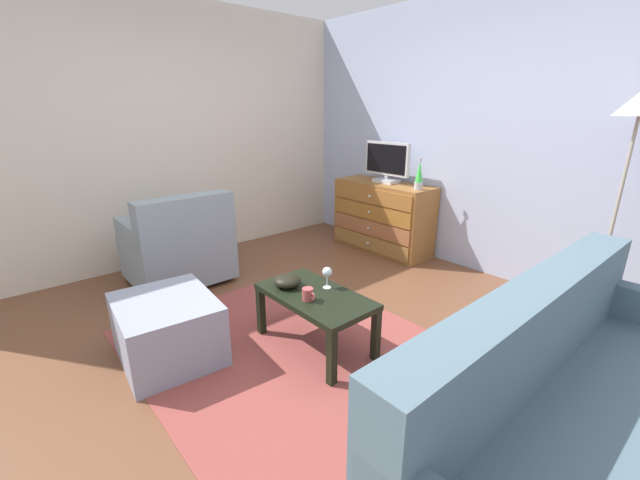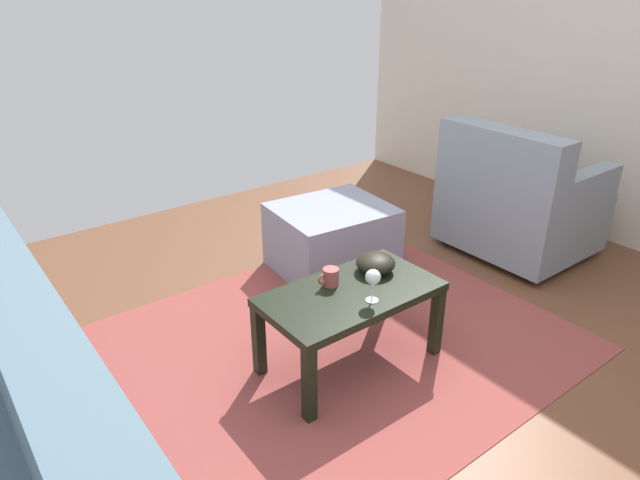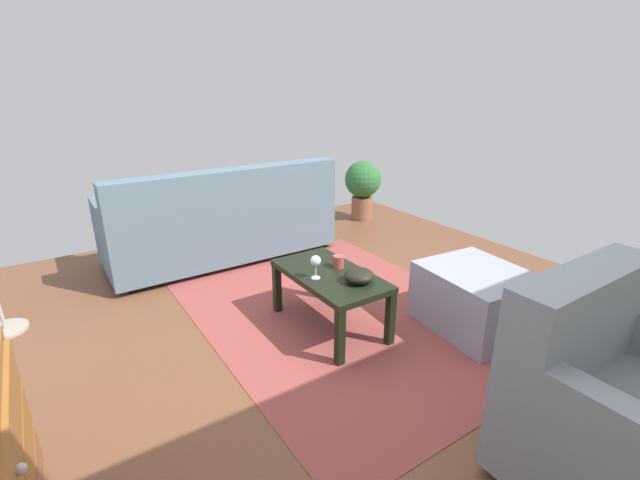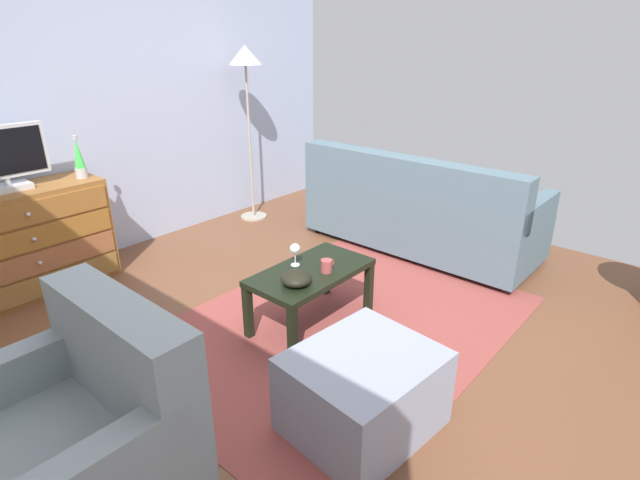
{
  "view_description": "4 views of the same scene",
  "coord_description": "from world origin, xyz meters",
  "px_view_note": "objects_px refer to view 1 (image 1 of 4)",
  "views": [
    {
      "loc": [
        1.99,
        -1.63,
        1.62
      ],
      "look_at": [
        -0.01,
        0.11,
        0.74
      ],
      "focal_mm": 22.26,
      "sensor_mm": 36.0,
      "label": 1
    },
    {
      "loc": [
        1.57,
        1.67,
        1.74
      ],
      "look_at": [
        0.21,
        -0.11,
        0.67
      ],
      "focal_mm": 31.49,
      "sensor_mm": 36.0,
      "label": 2
    },
    {
      "loc": [
        -2.09,
        1.5,
        1.61
      ],
      "look_at": [
        -0.1,
        0.18,
        0.74
      ],
      "focal_mm": 24.4,
      "sensor_mm": 36.0,
      "label": 3
    },
    {
      "loc": [
        -2.08,
        -1.98,
        1.84
      ],
      "look_at": [
        0.2,
        -0.01,
        0.58
      ],
      "focal_mm": 27.57,
      "sensor_mm": 36.0,
      "label": 4
    }
  ],
  "objects_px": {
    "lava_lamp": "(419,176)",
    "wine_glass": "(327,273)",
    "ottoman": "(168,329)",
    "bowl_decorative": "(288,281)",
    "couch_large": "(581,423)",
    "coffee_table": "(315,301)",
    "tv": "(387,162)",
    "mug": "(308,294)",
    "standing_lamp": "(636,127)",
    "armchair": "(179,248)",
    "dresser": "(383,217)"
  },
  "relations": [
    {
      "from": "lava_lamp",
      "to": "ottoman",
      "type": "bearing_deg",
      "value": -89.91
    },
    {
      "from": "tv",
      "to": "bowl_decorative",
      "type": "relative_size",
      "value": 3.1
    },
    {
      "from": "wine_glass",
      "to": "bowl_decorative",
      "type": "height_order",
      "value": "wine_glass"
    },
    {
      "from": "bowl_decorative",
      "to": "couch_large",
      "type": "bearing_deg",
      "value": 6.25
    },
    {
      "from": "wine_glass",
      "to": "armchair",
      "type": "bearing_deg",
      "value": -166.5
    },
    {
      "from": "bowl_decorative",
      "to": "ottoman",
      "type": "height_order",
      "value": "bowl_decorative"
    },
    {
      "from": "lava_lamp",
      "to": "ottoman",
      "type": "distance_m",
      "value": 2.84
    },
    {
      "from": "wine_glass",
      "to": "standing_lamp",
      "type": "relative_size",
      "value": 0.09
    },
    {
      "from": "tv",
      "to": "dresser",
      "type": "bearing_deg",
      "value": -94.76
    },
    {
      "from": "tv",
      "to": "ottoman",
      "type": "height_order",
      "value": "tv"
    },
    {
      "from": "lava_lamp",
      "to": "wine_glass",
      "type": "height_order",
      "value": "lava_lamp"
    },
    {
      "from": "dresser",
      "to": "mug",
      "type": "height_order",
      "value": "dresser"
    },
    {
      "from": "lava_lamp",
      "to": "couch_large",
      "type": "bearing_deg",
      "value": -39.45
    },
    {
      "from": "dresser",
      "to": "couch_large",
      "type": "xyz_separation_m",
      "value": [
        2.66,
        -1.82,
        -0.05
      ]
    },
    {
      "from": "coffee_table",
      "to": "couch_large",
      "type": "height_order",
      "value": "couch_large"
    },
    {
      "from": "bowl_decorative",
      "to": "armchair",
      "type": "height_order",
      "value": "armchair"
    },
    {
      "from": "wine_glass",
      "to": "couch_large",
      "type": "bearing_deg",
      "value": 0.02
    },
    {
      "from": "standing_lamp",
      "to": "mug",
      "type": "bearing_deg",
      "value": -119.72
    },
    {
      "from": "coffee_table",
      "to": "couch_large",
      "type": "bearing_deg",
      "value": 4.52
    },
    {
      "from": "dresser",
      "to": "coffee_table",
      "type": "height_order",
      "value": "dresser"
    },
    {
      "from": "couch_large",
      "to": "armchair",
      "type": "xyz_separation_m",
      "value": [
        -3.29,
        -0.4,
        0.01
      ]
    },
    {
      "from": "coffee_table",
      "to": "wine_glass",
      "type": "relative_size",
      "value": 5.36
    },
    {
      "from": "tv",
      "to": "bowl_decorative",
      "type": "height_order",
      "value": "tv"
    },
    {
      "from": "wine_glass",
      "to": "standing_lamp",
      "type": "height_order",
      "value": "standing_lamp"
    },
    {
      "from": "bowl_decorative",
      "to": "ottoman",
      "type": "distance_m",
      "value": 0.87
    },
    {
      "from": "dresser",
      "to": "bowl_decorative",
      "type": "height_order",
      "value": "dresser"
    },
    {
      "from": "lava_lamp",
      "to": "couch_large",
      "type": "distance_m",
      "value": 2.86
    },
    {
      "from": "couch_large",
      "to": "ottoman",
      "type": "height_order",
      "value": "couch_large"
    },
    {
      "from": "ottoman",
      "to": "lava_lamp",
      "type": "bearing_deg",
      "value": 90.09
    },
    {
      "from": "tv",
      "to": "wine_glass",
      "type": "relative_size",
      "value": 3.84
    },
    {
      "from": "mug",
      "to": "tv",
      "type": "bearing_deg",
      "value": 118.02
    },
    {
      "from": "dresser",
      "to": "coffee_table",
      "type": "relative_size",
      "value": 1.43
    },
    {
      "from": "dresser",
      "to": "tv",
      "type": "xyz_separation_m",
      "value": [
        0.0,
        0.02,
        0.64
      ]
    },
    {
      "from": "lava_lamp",
      "to": "standing_lamp",
      "type": "xyz_separation_m",
      "value": [
        1.74,
        -0.01,
        0.55
      ]
    },
    {
      "from": "lava_lamp",
      "to": "mug",
      "type": "height_order",
      "value": "lava_lamp"
    },
    {
      "from": "tv",
      "to": "mug",
      "type": "xyz_separation_m",
      "value": [
        1.1,
        -2.07,
        -0.6
      ]
    },
    {
      "from": "tv",
      "to": "mug",
      "type": "bearing_deg",
      "value": -61.98
    },
    {
      "from": "lava_lamp",
      "to": "couch_large",
      "type": "relative_size",
      "value": 0.16
    },
    {
      "from": "coffee_table",
      "to": "lava_lamp",
      "type": "bearing_deg",
      "value": 106.32
    },
    {
      "from": "coffee_table",
      "to": "tv",
      "type": "bearing_deg",
      "value": 118.19
    },
    {
      "from": "bowl_decorative",
      "to": "tv",
      "type": "bearing_deg",
      "value": 112.27
    },
    {
      "from": "bowl_decorative",
      "to": "coffee_table",
      "type": "bearing_deg",
      "value": 18.41
    },
    {
      "from": "coffee_table",
      "to": "ottoman",
      "type": "relative_size",
      "value": 1.2
    },
    {
      "from": "couch_large",
      "to": "standing_lamp",
      "type": "xyz_separation_m",
      "value": [
        -0.42,
        1.77,
        1.15
      ]
    },
    {
      "from": "ottoman",
      "to": "standing_lamp",
      "type": "bearing_deg",
      "value": 57.57
    },
    {
      "from": "wine_glass",
      "to": "bowl_decorative",
      "type": "distance_m",
      "value": 0.29
    },
    {
      "from": "coffee_table",
      "to": "couch_large",
      "type": "xyz_separation_m",
      "value": [
        1.6,
        0.13,
        0.0
      ]
    },
    {
      "from": "mug",
      "to": "armchair",
      "type": "bearing_deg",
      "value": -174.2
    },
    {
      "from": "couch_large",
      "to": "armchair",
      "type": "relative_size",
      "value": 2.34
    },
    {
      "from": "coffee_table",
      "to": "ottoman",
      "type": "bearing_deg",
      "value": -123.43
    }
  ]
}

